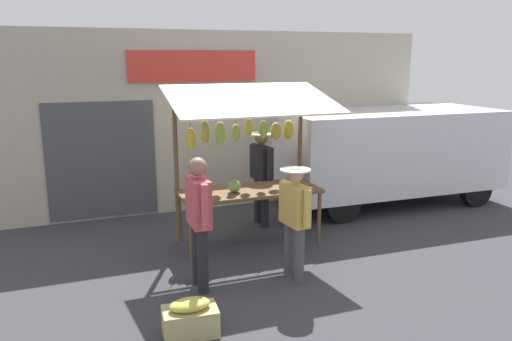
{
  "coord_description": "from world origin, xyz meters",
  "views": [
    {
      "loc": [
        2.6,
        7.16,
        2.91
      ],
      "look_at": [
        0.0,
        0.3,
        1.25
      ],
      "focal_mm": 35.28,
      "sensor_mm": 36.0,
      "label": 1
    }
  ],
  "objects_px": {
    "shopper_with_shopping_bag": "(199,213)",
    "produce_crate_near": "(190,318)",
    "shopper_with_ponytail": "(295,215)",
    "market_stall": "(248,146)",
    "vendor_with_sunhat": "(261,170)",
    "parked_van": "(383,149)"
  },
  "relations": [
    {
      "from": "shopper_with_shopping_bag",
      "to": "produce_crate_near",
      "type": "bearing_deg",
      "value": 160.27
    },
    {
      "from": "shopper_with_ponytail",
      "to": "shopper_with_shopping_bag",
      "type": "bearing_deg",
      "value": 75.62
    },
    {
      "from": "vendor_with_sunhat",
      "to": "shopper_with_shopping_bag",
      "type": "distance_m",
      "value": 2.62
    },
    {
      "from": "parked_van",
      "to": "produce_crate_near",
      "type": "distance_m",
      "value": 6.02
    },
    {
      "from": "market_stall",
      "to": "shopper_with_shopping_bag",
      "type": "distance_m",
      "value": 1.86
    },
    {
      "from": "vendor_with_sunhat",
      "to": "produce_crate_near",
      "type": "xyz_separation_m",
      "value": [
        2.03,
        3.09,
        -0.81
      ]
    },
    {
      "from": "shopper_with_ponytail",
      "to": "parked_van",
      "type": "height_order",
      "value": "parked_van"
    },
    {
      "from": "market_stall",
      "to": "produce_crate_near",
      "type": "xyz_separation_m",
      "value": [
        1.53,
        2.4,
        -1.38
      ]
    },
    {
      "from": "vendor_with_sunhat",
      "to": "shopper_with_shopping_bag",
      "type": "xyz_separation_m",
      "value": [
        1.64,
        2.04,
        0.01
      ]
    },
    {
      "from": "vendor_with_sunhat",
      "to": "shopper_with_ponytail",
      "type": "height_order",
      "value": "vendor_with_sunhat"
    },
    {
      "from": "market_stall",
      "to": "vendor_with_sunhat",
      "type": "height_order",
      "value": "market_stall"
    },
    {
      "from": "shopper_with_shopping_bag",
      "to": "produce_crate_near",
      "type": "distance_m",
      "value": 1.38
    },
    {
      "from": "market_stall",
      "to": "shopper_with_ponytail",
      "type": "distance_m",
      "value": 1.66
    },
    {
      "from": "shopper_with_shopping_bag",
      "to": "parked_van",
      "type": "relative_size",
      "value": 0.39
    },
    {
      "from": "vendor_with_sunhat",
      "to": "parked_van",
      "type": "relative_size",
      "value": 0.38
    },
    {
      "from": "market_stall",
      "to": "shopper_with_ponytail",
      "type": "xyz_separation_m",
      "value": [
        -0.09,
        1.52,
        -0.67
      ]
    },
    {
      "from": "market_stall",
      "to": "shopper_with_ponytail",
      "type": "height_order",
      "value": "market_stall"
    },
    {
      "from": "shopper_with_ponytail",
      "to": "shopper_with_shopping_bag",
      "type": "xyz_separation_m",
      "value": [
        1.24,
        -0.17,
        0.11
      ]
    },
    {
      "from": "shopper_with_ponytail",
      "to": "market_stall",
      "type": "bearing_deg",
      "value": -2.88
    },
    {
      "from": "vendor_with_sunhat",
      "to": "parked_van",
      "type": "height_order",
      "value": "parked_van"
    },
    {
      "from": "shopper_with_shopping_bag",
      "to": "parked_van",
      "type": "height_order",
      "value": "parked_van"
    },
    {
      "from": "market_stall",
      "to": "shopper_with_shopping_bag",
      "type": "bearing_deg",
      "value": 49.61
    }
  ]
}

